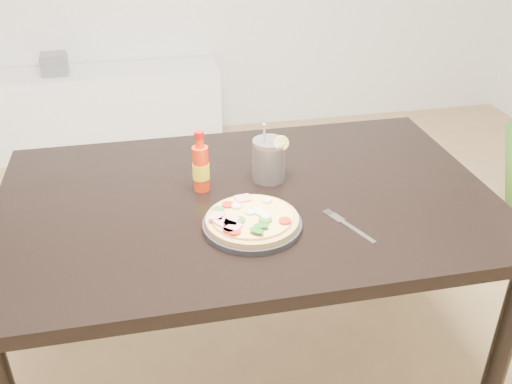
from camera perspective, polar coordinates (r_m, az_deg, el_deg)
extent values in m
plane|color=#9E7A51|center=(2.15, 7.73, -17.20)|extent=(4.50, 4.50, 0.00)
cube|color=black|center=(1.63, -0.87, -0.99)|extent=(1.40, 0.90, 0.04)
cylinder|color=black|center=(1.80, 23.07, -15.36)|extent=(0.06, 0.06, 0.71)
cylinder|color=black|center=(2.17, -19.76, -6.03)|extent=(0.06, 0.06, 0.71)
cylinder|color=black|center=(2.32, 12.98, -2.40)|extent=(0.06, 0.06, 0.71)
cylinder|color=black|center=(1.48, -0.38, -3.31)|extent=(0.26, 0.26, 0.02)
cylinder|color=tan|center=(1.47, -0.38, -2.82)|extent=(0.24, 0.24, 0.01)
cylinder|color=#FAEA6D|center=(1.46, -0.38, -2.47)|extent=(0.21, 0.21, 0.01)
cube|color=pink|center=(1.41, -2.31, -3.45)|extent=(0.05, 0.05, 0.01)
cube|color=pink|center=(1.45, -3.93, -2.45)|extent=(0.05, 0.05, 0.01)
cube|color=pink|center=(1.43, -2.49, -2.95)|extent=(0.05, 0.05, 0.01)
cube|color=pink|center=(1.43, -3.31, -3.09)|extent=(0.05, 0.05, 0.01)
cube|color=pink|center=(1.53, -1.31, -0.65)|extent=(0.04, 0.04, 0.01)
cylinder|color=red|center=(1.50, -2.84, -1.28)|extent=(0.03, 0.03, 0.01)
cylinder|color=red|center=(1.41, -2.67, -3.72)|extent=(0.03, 0.03, 0.01)
cylinder|color=red|center=(1.40, -2.71, -3.77)|extent=(0.03, 0.03, 0.01)
cylinder|color=red|center=(1.44, 2.92, -2.92)|extent=(0.03, 0.03, 0.01)
cylinder|color=red|center=(1.40, -2.16, -3.99)|extent=(0.03, 0.03, 0.01)
cylinder|color=#327426|center=(1.44, -1.74, -2.85)|extent=(0.03, 0.03, 0.01)
cylinder|color=#327426|center=(1.48, -3.84, -1.83)|extent=(0.03, 0.03, 0.01)
cylinder|color=#327426|center=(1.44, 0.94, -2.77)|extent=(0.03, 0.03, 0.01)
ellipsoid|color=silver|center=(1.45, 0.95, -2.43)|extent=(0.03, 0.03, 0.01)
ellipsoid|color=silver|center=(1.52, 1.13, -0.78)|extent=(0.03, 0.03, 0.01)
ellipsoid|color=silver|center=(1.50, -1.98, -1.39)|extent=(0.03, 0.03, 0.01)
ellipsoid|color=silver|center=(1.47, -0.54, -1.96)|extent=(0.03, 0.03, 0.01)
ellipsoid|color=silver|center=(1.48, 0.21, -1.76)|extent=(0.03, 0.03, 0.01)
ellipsoid|color=silver|center=(1.47, 0.46, -2.07)|extent=(0.03, 0.03, 0.01)
ellipsoid|color=#1A6117|center=(1.39, 0.08, -3.85)|extent=(0.04, 0.04, 0.00)
ellipsoid|color=#1A6117|center=(1.41, 0.52, -3.35)|extent=(0.04, 0.03, 0.00)
cylinder|color=red|center=(1.63, -5.52, 2.33)|extent=(0.06, 0.06, 0.13)
cylinder|color=yellow|center=(1.63, -5.51, 2.12)|extent=(0.05, 0.05, 0.05)
cylinder|color=red|center=(1.59, -5.66, 4.94)|extent=(0.03, 0.03, 0.03)
cylinder|color=red|center=(1.58, -5.71, 5.73)|extent=(0.03, 0.03, 0.02)
cylinder|color=black|center=(1.68, 1.29, 2.97)|extent=(0.09, 0.09, 0.11)
cylinder|color=silver|center=(1.68, 1.30, 3.22)|extent=(0.10, 0.10, 0.13)
cylinder|color=#F2E059|center=(1.64, 2.56, 4.91)|extent=(0.04, 0.01, 0.04)
cylinder|color=#B2B2B7|center=(1.67, 0.90, 4.46)|extent=(0.03, 0.06, 0.17)
cube|color=silver|center=(1.48, 10.15, -3.96)|extent=(0.06, 0.12, 0.00)
cube|color=silver|center=(1.53, 8.09, -2.61)|extent=(0.04, 0.05, 0.00)
cube|color=silver|center=(1.54, 7.03, -2.18)|extent=(0.01, 0.03, 0.00)
cube|color=silver|center=(1.55, 7.20, -2.11)|extent=(0.01, 0.03, 0.00)
cube|color=silver|center=(1.55, 7.37, -2.04)|extent=(0.01, 0.03, 0.00)
cube|color=silver|center=(1.55, 7.53, -1.97)|extent=(0.01, 0.03, 0.00)
cube|color=white|center=(3.68, -14.80, 7.94)|extent=(1.40, 0.34, 0.50)
cube|color=slate|center=(3.61, -19.35, 11.10)|extent=(0.14, 0.12, 0.01)
cube|color=slate|center=(3.60, -19.38, 11.26)|extent=(0.14, 0.12, 0.01)
cube|color=slate|center=(3.60, -19.41, 11.42)|extent=(0.14, 0.12, 0.01)
cube|color=slate|center=(3.60, -19.43, 11.57)|extent=(0.14, 0.12, 0.01)
cube|color=slate|center=(3.59, -19.46, 11.73)|extent=(0.14, 0.12, 0.01)
cube|color=slate|center=(3.59, -19.49, 11.89)|extent=(0.14, 0.12, 0.01)
cube|color=slate|center=(3.59, -19.52, 12.05)|extent=(0.14, 0.12, 0.01)
cube|color=slate|center=(3.58, -19.55, 12.21)|extent=(0.14, 0.12, 0.01)
cube|color=slate|center=(3.58, -19.58, 12.37)|extent=(0.14, 0.12, 0.01)
cube|color=slate|center=(3.58, -19.61, 12.52)|extent=(0.14, 0.12, 0.01)
cube|color=slate|center=(3.58, -19.63, 12.68)|extent=(0.14, 0.12, 0.01)
cube|color=slate|center=(3.57, -19.66, 12.84)|extent=(0.14, 0.12, 0.01)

